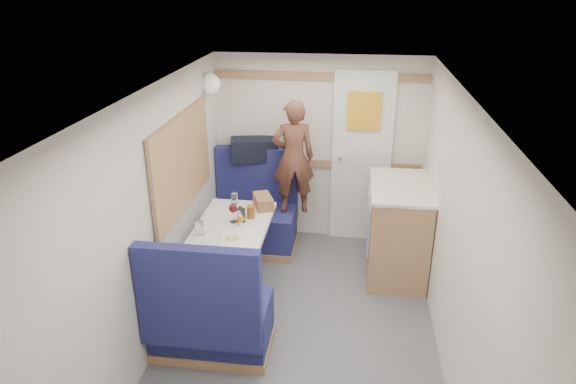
# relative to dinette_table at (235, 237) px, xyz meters

# --- Properties ---
(floor) EXTENTS (4.50, 4.50, 0.00)m
(floor) POSITION_rel_dinette_table_xyz_m (0.65, -1.00, -0.57)
(floor) COLOR #515156
(floor) RESTS_ON ground
(ceiling) EXTENTS (4.50, 4.50, 0.00)m
(ceiling) POSITION_rel_dinette_table_xyz_m (0.65, -1.00, 1.43)
(ceiling) COLOR silver
(ceiling) RESTS_ON wall_back
(wall_back) EXTENTS (2.20, 0.02, 2.00)m
(wall_back) POSITION_rel_dinette_table_xyz_m (0.65, 1.25, 0.43)
(wall_back) COLOR silver
(wall_back) RESTS_ON floor
(wall_left) EXTENTS (0.02, 4.50, 2.00)m
(wall_left) POSITION_rel_dinette_table_xyz_m (-0.45, -1.00, 0.43)
(wall_left) COLOR silver
(wall_left) RESTS_ON floor
(wall_right) EXTENTS (0.02, 4.50, 2.00)m
(wall_right) POSITION_rel_dinette_table_xyz_m (1.75, -1.00, 0.43)
(wall_right) COLOR silver
(wall_right) RESTS_ON floor
(oak_trim_low) EXTENTS (2.15, 0.02, 0.08)m
(oak_trim_low) POSITION_rel_dinette_table_xyz_m (0.65, 1.23, 0.28)
(oak_trim_low) COLOR #997145
(oak_trim_low) RESTS_ON wall_back
(oak_trim_high) EXTENTS (2.15, 0.02, 0.08)m
(oak_trim_high) POSITION_rel_dinette_table_xyz_m (0.65, 1.23, 1.21)
(oak_trim_high) COLOR #997145
(oak_trim_high) RESTS_ON wall_back
(side_window) EXTENTS (0.04, 1.30, 0.72)m
(side_window) POSITION_rel_dinette_table_xyz_m (-0.43, 0.00, 0.68)
(side_window) COLOR #B8BDA0
(side_window) RESTS_ON wall_left
(rear_door) EXTENTS (0.62, 0.12, 1.86)m
(rear_door) POSITION_rel_dinette_table_xyz_m (1.10, 1.22, 0.41)
(rear_door) COLOR white
(rear_door) RESTS_ON wall_back
(dinette_table) EXTENTS (0.62, 0.92, 0.72)m
(dinette_table) POSITION_rel_dinette_table_xyz_m (0.00, 0.00, 0.00)
(dinette_table) COLOR white
(dinette_table) RESTS_ON floor
(bench_far) EXTENTS (0.90, 0.59, 1.05)m
(bench_far) POSITION_rel_dinette_table_xyz_m (-0.00, 0.86, -0.27)
(bench_far) COLOR #1A1A53
(bench_far) RESTS_ON floor
(bench_near) EXTENTS (0.90, 0.59, 1.05)m
(bench_near) POSITION_rel_dinette_table_xyz_m (-0.00, -0.86, -0.27)
(bench_near) COLOR #1A1A53
(bench_near) RESTS_ON floor
(ledge) EXTENTS (0.90, 0.14, 0.04)m
(ledge) POSITION_rel_dinette_table_xyz_m (-0.00, 1.12, 0.31)
(ledge) COLOR #997145
(ledge) RESTS_ON bench_far
(dome_light) EXTENTS (0.20, 0.20, 0.20)m
(dome_light) POSITION_rel_dinette_table_xyz_m (-0.39, 0.85, 1.18)
(dome_light) COLOR white
(dome_light) RESTS_ON wall_left
(galley_counter) EXTENTS (0.57, 0.92, 0.92)m
(galley_counter) POSITION_rel_dinette_table_xyz_m (1.47, 0.55, -0.10)
(galley_counter) COLOR #997145
(galley_counter) RESTS_ON floor
(person) EXTENTS (0.48, 0.37, 1.17)m
(person) POSITION_rel_dinette_table_xyz_m (0.42, 0.87, 0.47)
(person) COLOR brown
(person) RESTS_ON bench_far
(duffel_bag) EXTENTS (0.53, 0.34, 0.24)m
(duffel_bag) POSITION_rel_dinette_table_xyz_m (-0.02, 1.12, 0.45)
(duffel_bag) COLOR black
(duffel_bag) RESTS_ON ledge
(tray) EXTENTS (0.35, 0.41, 0.02)m
(tray) POSITION_rel_dinette_table_xyz_m (0.11, -0.36, 0.16)
(tray) COLOR white
(tray) RESTS_ON dinette_table
(orange_fruit) EXTENTS (0.07, 0.07, 0.07)m
(orange_fruit) POSITION_rel_dinette_table_xyz_m (0.07, -0.04, 0.21)
(orange_fruit) COLOR #ED5F0A
(orange_fruit) RESTS_ON tray
(cheese_block) EXTENTS (0.11, 0.09, 0.03)m
(cheese_block) POSITION_rel_dinette_table_xyz_m (0.07, -0.36, 0.19)
(cheese_block) COLOR #EEE88A
(cheese_block) RESTS_ON tray
(wine_glass) EXTENTS (0.08, 0.08, 0.17)m
(wine_glass) POSITION_rel_dinette_table_xyz_m (0.00, -0.01, 0.28)
(wine_glass) COLOR white
(wine_glass) RESTS_ON dinette_table
(tumbler_left) EXTENTS (0.07, 0.07, 0.12)m
(tumbler_left) POSITION_rel_dinette_table_xyz_m (-0.23, -0.28, 0.21)
(tumbler_left) COLOR silver
(tumbler_left) RESTS_ON dinette_table
(tumbler_mid) EXTENTS (0.06, 0.06, 0.11)m
(tumbler_mid) POSITION_rel_dinette_table_xyz_m (-0.08, 0.38, 0.21)
(tumbler_mid) COLOR white
(tumbler_mid) RESTS_ON dinette_table
(tumbler_right) EXTENTS (0.07, 0.07, 0.12)m
(tumbler_right) POSITION_rel_dinette_table_xyz_m (0.07, 0.01, 0.21)
(tumbler_right) COLOR silver
(tumbler_right) RESTS_ON dinette_table
(beer_glass) EXTENTS (0.07, 0.07, 0.11)m
(beer_glass) POSITION_rel_dinette_table_xyz_m (0.13, 0.09, 0.21)
(beer_glass) COLOR brown
(beer_glass) RESTS_ON dinette_table
(pepper_grinder) EXTENTS (0.04, 0.04, 0.10)m
(pepper_grinder) POSITION_rel_dinette_table_xyz_m (0.04, 0.09, 0.20)
(pepper_grinder) COLOR black
(pepper_grinder) RESTS_ON dinette_table
(salt_grinder) EXTENTS (0.04, 0.04, 0.09)m
(salt_grinder) POSITION_rel_dinette_table_xyz_m (0.07, -0.05, 0.20)
(salt_grinder) COLOR white
(salt_grinder) RESTS_ON dinette_table
(bread_loaf) EXTENTS (0.24, 0.30, 0.11)m
(bread_loaf) POSITION_rel_dinette_table_xyz_m (0.20, 0.34, 0.21)
(bread_loaf) COLOR brown
(bread_loaf) RESTS_ON dinette_table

